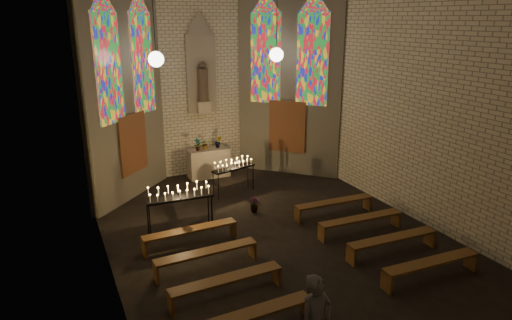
# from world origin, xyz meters

# --- Properties ---
(floor) EXTENTS (12.00, 12.00, 0.00)m
(floor) POSITION_xyz_m (0.00, 0.00, 0.00)
(floor) COLOR black
(floor) RESTS_ON ground
(room) EXTENTS (8.22, 12.43, 7.00)m
(room) POSITION_xyz_m (-0.00, 3.37, 3.72)
(room) COLOR beige
(room) RESTS_ON ground
(altar) EXTENTS (1.40, 0.60, 1.00)m
(altar) POSITION_xyz_m (0.00, 5.45, 0.50)
(altar) COLOR #BBAE98
(altar) RESTS_ON ground
(flower_vase_left) EXTENTS (0.26, 0.19, 0.45)m
(flower_vase_left) POSITION_xyz_m (-0.40, 5.37, 1.22)
(flower_vase_left) COLOR #4C723F
(flower_vase_left) RESTS_ON altar
(flower_vase_center) EXTENTS (0.34, 0.30, 0.36)m
(flower_vase_center) POSITION_xyz_m (-0.09, 5.48, 1.18)
(flower_vase_center) COLOR #4C723F
(flower_vase_center) RESTS_ON altar
(flower_vase_right) EXTENTS (0.27, 0.24, 0.43)m
(flower_vase_right) POSITION_xyz_m (0.39, 5.46, 1.22)
(flower_vase_right) COLOR #4C723F
(flower_vase_right) RESTS_ON altar
(aisle_flower_pot) EXTENTS (0.27, 0.27, 0.41)m
(aisle_flower_pot) POSITION_xyz_m (0.18, 2.04, 0.21)
(aisle_flower_pot) COLOR #4C723F
(aisle_flower_pot) RESTS_ON ground
(votive_stand_left) EXTENTS (1.71, 0.47, 1.25)m
(votive_stand_left) POSITION_xyz_m (-2.10, 1.60, 1.07)
(votive_stand_left) COLOR black
(votive_stand_left) RESTS_ON ground
(votive_stand_right) EXTENTS (1.49, 0.70, 1.07)m
(votive_stand_right) POSITION_xyz_m (0.19, 3.60, 0.92)
(votive_stand_right) COLOR black
(votive_stand_right) RESTS_ON ground
(pew_left_0) EXTENTS (2.33, 0.41, 0.45)m
(pew_left_0) POSITION_xyz_m (-2.07, 0.84, 0.36)
(pew_left_0) COLOR brown
(pew_left_0) RESTS_ON ground
(pew_right_0) EXTENTS (2.33, 0.41, 0.45)m
(pew_right_0) POSITION_xyz_m (2.07, 0.84, 0.36)
(pew_right_0) COLOR brown
(pew_right_0) RESTS_ON ground
(pew_left_1) EXTENTS (2.33, 0.41, 0.45)m
(pew_left_1) POSITION_xyz_m (-2.07, -0.36, 0.36)
(pew_left_1) COLOR brown
(pew_left_1) RESTS_ON ground
(pew_right_1) EXTENTS (2.33, 0.41, 0.45)m
(pew_right_1) POSITION_xyz_m (2.07, -0.36, 0.36)
(pew_right_1) COLOR brown
(pew_right_1) RESTS_ON ground
(pew_left_2) EXTENTS (2.33, 0.41, 0.45)m
(pew_left_2) POSITION_xyz_m (-2.07, -1.56, 0.36)
(pew_left_2) COLOR brown
(pew_left_2) RESTS_ON ground
(pew_right_2) EXTENTS (2.33, 0.41, 0.45)m
(pew_right_2) POSITION_xyz_m (2.07, -1.56, 0.36)
(pew_right_2) COLOR brown
(pew_right_2) RESTS_ON ground
(pew_left_3) EXTENTS (2.33, 0.41, 0.45)m
(pew_left_3) POSITION_xyz_m (-2.07, -2.76, 0.36)
(pew_left_3) COLOR brown
(pew_left_3) RESTS_ON ground
(pew_right_3) EXTENTS (2.33, 0.41, 0.45)m
(pew_right_3) POSITION_xyz_m (2.07, -2.76, 0.36)
(pew_right_3) COLOR brown
(pew_right_3) RESTS_ON ground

